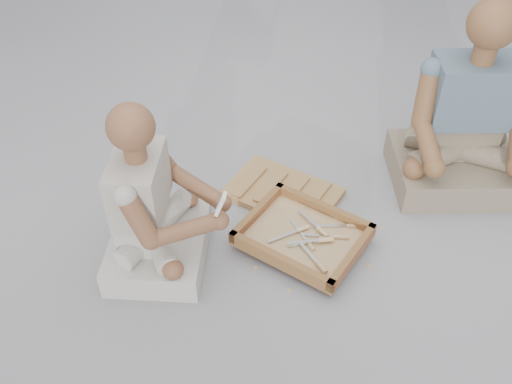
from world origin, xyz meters
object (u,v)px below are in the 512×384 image
at_px(carved_panel, 283,193).
at_px(craftsman, 153,212).
at_px(tool_tray, 303,236).
at_px(companion, 465,129).

height_order(carved_panel, craftsman, craftsman).
relative_size(carved_panel, tool_tray, 0.88).
xyz_separation_m(carved_panel, craftsman, (-0.41, -0.60, 0.26)).
bearing_deg(tool_tray, craftsman, -153.84).
distance_m(tool_tray, craftsman, 0.71).
relative_size(carved_panel, companion, 0.56).
relative_size(tool_tray, craftsman, 0.76).
bearing_deg(tool_tray, companion, 50.86).
bearing_deg(companion, tool_tray, 29.39).
bearing_deg(carved_panel, craftsman, -124.17).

